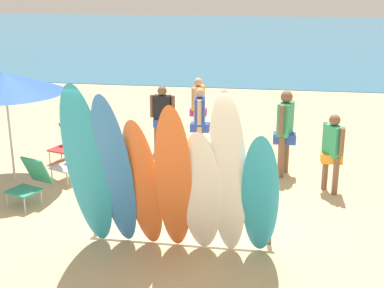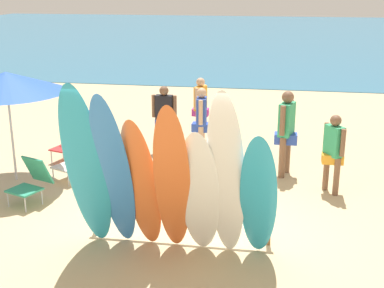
{
  "view_description": "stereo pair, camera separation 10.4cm",
  "coord_description": "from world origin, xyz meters",
  "px_view_note": "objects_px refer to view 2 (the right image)",
  "views": [
    {
      "loc": [
        1.31,
        -7.12,
        3.76
      ],
      "look_at": [
        0.0,
        1.06,
        1.17
      ],
      "focal_mm": 49.18,
      "sensor_mm": 36.0,
      "label": 1
    },
    {
      "loc": [
        1.41,
        -7.11,
        3.76
      ],
      "look_at": [
        0.0,
        1.06,
        1.17
      ],
      "focal_mm": 49.18,
      "sensor_mm": 36.0,
      "label": 2
    }
  ],
  "objects_px": {
    "beach_chair_blue": "(73,158)",
    "surfboard_teal_0": "(86,170)",
    "surfboard_teal_6": "(258,198)",
    "beach_chair_red": "(31,180)",
    "beachgoer_photographing": "(164,114)",
    "surfboard_blue_1": "(114,175)",
    "surfboard_orange_2": "(142,186)",
    "beachgoer_strolling": "(333,149)",
    "surfboard_white_4": "(199,194)",
    "beachgoer_near_rack": "(200,104)",
    "beachgoer_by_water": "(286,128)",
    "surfboard_white_5": "(226,179)",
    "surfboard_orange_3": "(172,182)",
    "beach_chair_striped": "(70,141)",
    "beach_umbrella": "(6,82)",
    "beachgoer_midbeach": "(201,118)",
    "surfboard_rack": "(180,206)"
  },
  "relations": [
    {
      "from": "surfboard_orange_3",
      "to": "beach_umbrella",
      "type": "height_order",
      "value": "surfboard_orange_3"
    },
    {
      "from": "beach_chair_blue",
      "to": "beach_umbrella",
      "type": "xyz_separation_m",
      "value": [
        -1.12,
        -0.24,
        1.51
      ]
    },
    {
      "from": "surfboard_orange_3",
      "to": "beachgoer_near_rack",
      "type": "xyz_separation_m",
      "value": [
        -0.55,
        5.95,
        -0.31
      ]
    },
    {
      "from": "surfboard_orange_3",
      "to": "beach_chair_blue",
      "type": "distance_m",
      "value": 3.89
    },
    {
      "from": "surfboard_white_4",
      "to": "beachgoer_strolling",
      "type": "distance_m",
      "value": 3.48
    },
    {
      "from": "surfboard_rack",
      "to": "beach_chair_red",
      "type": "distance_m",
      "value": 2.94
    },
    {
      "from": "beachgoer_by_water",
      "to": "beach_chair_red",
      "type": "relative_size",
      "value": 2.07
    },
    {
      "from": "beachgoer_photographing",
      "to": "surfboard_orange_3",
      "type": "bearing_deg",
      "value": -75.74
    },
    {
      "from": "beachgoer_strolling",
      "to": "beachgoer_photographing",
      "type": "height_order",
      "value": "beachgoer_photographing"
    },
    {
      "from": "beachgoer_photographing",
      "to": "surfboard_orange_2",
      "type": "bearing_deg",
      "value": -80.75
    },
    {
      "from": "surfboard_blue_1",
      "to": "beachgoer_by_water",
      "type": "bearing_deg",
      "value": 58.34
    },
    {
      "from": "beachgoer_strolling",
      "to": "beach_chair_red",
      "type": "xyz_separation_m",
      "value": [
        -5.21,
        -1.37,
        -0.42
      ]
    },
    {
      "from": "surfboard_blue_1",
      "to": "surfboard_orange_2",
      "type": "xyz_separation_m",
      "value": [
        0.35,
        0.11,
        -0.19
      ]
    },
    {
      "from": "surfboard_orange_2",
      "to": "beachgoer_strolling",
      "type": "height_order",
      "value": "surfboard_orange_2"
    },
    {
      "from": "surfboard_white_4",
      "to": "surfboard_white_5",
      "type": "xyz_separation_m",
      "value": [
        0.37,
        -0.09,
        0.28
      ]
    },
    {
      "from": "beach_chair_striped",
      "to": "beach_umbrella",
      "type": "xyz_separation_m",
      "value": [
        -0.59,
        -1.33,
        1.51
      ]
    },
    {
      "from": "surfboard_white_4",
      "to": "surfboard_blue_1",
      "type": "bearing_deg",
      "value": -174.79
    },
    {
      "from": "beach_chair_blue",
      "to": "surfboard_teal_0",
      "type": "bearing_deg",
      "value": -40.03
    },
    {
      "from": "surfboard_white_4",
      "to": "beachgoer_near_rack",
      "type": "height_order",
      "value": "surfboard_white_4"
    },
    {
      "from": "surfboard_blue_1",
      "to": "surfboard_teal_6",
      "type": "bearing_deg",
      "value": 2.17
    },
    {
      "from": "beach_chair_red",
      "to": "surfboard_white_4",
      "type": "bearing_deg",
      "value": -3.91
    },
    {
      "from": "beachgoer_photographing",
      "to": "surfboard_blue_1",
      "type": "bearing_deg",
      "value": -85.1
    },
    {
      "from": "surfboard_rack",
      "to": "surfboard_orange_2",
      "type": "relative_size",
      "value": 1.26
    },
    {
      "from": "surfboard_blue_1",
      "to": "surfboard_white_4",
      "type": "relative_size",
      "value": 1.27
    },
    {
      "from": "surfboard_orange_2",
      "to": "surfboard_orange_3",
      "type": "bearing_deg",
      "value": -10.77
    },
    {
      "from": "surfboard_blue_1",
      "to": "beach_chair_striped",
      "type": "bearing_deg",
      "value": 120.91
    },
    {
      "from": "surfboard_teal_6",
      "to": "beach_chair_red",
      "type": "bearing_deg",
      "value": 160.95
    },
    {
      "from": "beachgoer_midbeach",
      "to": "beachgoer_near_rack",
      "type": "distance_m",
      "value": 1.45
    },
    {
      "from": "surfboard_orange_2",
      "to": "beach_chair_blue",
      "type": "relative_size",
      "value": 2.65
    },
    {
      "from": "surfboard_white_4",
      "to": "beach_chair_blue",
      "type": "bearing_deg",
      "value": 137.83
    },
    {
      "from": "surfboard_white_4",
      "to": "beachgoer_midbeach",
      "type": "relative_size",
      "value": 1.32
    },
    {
      "from": "surfboard_orange_3",
      "to": "beachgoer_photographing",
      "type": "xyz_separation_m",
      "value": [
        -1.2,
        4.84,
        -0.31
      ]
    },
    {
      "from": "surfboard_teal_0",
      "to": "surfboard_orange_3",
      "type": "distance_m",
      "value": 1.19
    },
    {
      "from": "surfboard_teal_0",
      "to": "beach_chair_red",
      "type": "bearing_deg",
      "value": 133.59
    },
    {
      "from": "beach_chair_red",
      "to": "beach_chair_blue",
      "type": "bearing_deg",
      "value": 97.88
    },
    {
      "from": "surfboard_white_5",
      "to": "surfboard_teal_6",
      "type": "xyz_separation_m",
      "value": [
        0.43,
        0.05,
        -0.27
      ]
    },
    {
      "from": "beach_chair_striped",
      "to": "surfboard_orange_3",
      "type": "bearing_deg",
      "value": -34.87
    },
    {
      "from": "surfboard_orange_3",
      "to": "beach_chair_striped",
      "type": "distance_m",
      "value": 5.05
    },
    {
      "from": "surfboard_white_4",
      "to": "beach_chair_blue",
      "type": "xyz_separation_m",
      "value": [
        -2.92,
        2.69,
        -0.56
      ]
    },
    {
      "from": "surfboard_teal_0",
      "to": "surfboard_teal_6",
      "type": "height_order",
      "value": "surfboard_teal_0"
    },
    {
      "from": "surfboard_teal_6",
      "to": "beachgoer_midbeach",
      "type": "xyz_separation_m",
      "value": [
        -1.45,
        4.43,
        -0.1
      ]
    },
    {
      "from": "beach_chair_blue",
      "to": "surfboard_teal_6",
      "type": "bearing_deg",
      "value": -12.41
    },
    {
      "from": "beachgoer_by_water",
      "to": "beach_chair_striped",
      "type": "relative_size",
      "value": 2.05
    },
    {
      "from": "surfboard_teal_0",
      "to": "beach_chair_striped",
      "type": "bearing_deg",
      "value": 113.49
    },
    {
      "from": "surfboard_rack",
      "to": "beach_chair_red",
      "type": "height_order",
      "value": "beach_chair_red"
    },
    {
      "from": "surfboard_teal_0",
      "to": "beach_chair_striped",
      "type": "distance_m",
      "value": 4.45
    },
    {
      "from": "surfboard_blue_1",
      "to": "surfboard_orange_3",
      "type": "bearing_deg",
      "value": -1.63
    },
    {
      "from": "surfboard_orange_3",
      "to": "beachgoer_photographing",
      "type": "distance_m",
      "value": 4.99
    },
    {
      "from": "surfboard_teal_6",
      "to": "beach_umbrella",
      "type": "relative_size",
      "value": 0.97
    },
    {
      "from": "beachgoer_strolling",
      "to": "beach_umbrella",
      "type": "distance_m",
      "value": 6.15
    }
  ]
}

